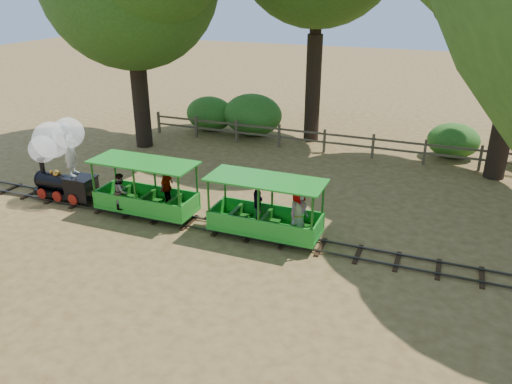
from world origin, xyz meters
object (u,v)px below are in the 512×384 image
at_px(carriage_rear, 270,211).
at_px(locomotive, 58,153).
at_px(fence, 348,142).
at_px(carriage_front, 146,194).

bearing_deg(carriage_rear, locomotive, 179.91).
bearing_deg(locomotive, fence, 45.95).
height_order(locomotive, fence, locomotive).
xyz_separation_m(locomotive, fence, (7.66, 7.92, -1.02)).
distance_m(locomotive, carriage_front, 3.35).
relative_size(locomotive, carriage_rear, 0.88).
relative_size(locomotive, carriage_front, 0.88).
height_order(locomotive, carriage_front, locomotive).
relative_size(carriage_front, fence, 0.18).
xyz_separation_m(carriage_rear, fence, (0.50, 7.94, -0.25)).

